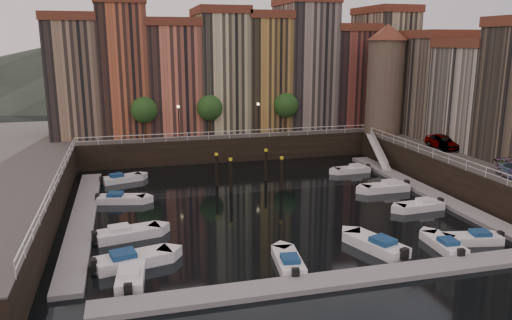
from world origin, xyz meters
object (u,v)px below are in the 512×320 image
object	(u,v)px
boat_left_1	(127,233)
car_b	(443,144)
corner_tower	(385,78)
gangway	(378,150)
mooring_pilings	(249,171)
car_a	(443,142)
boat_left_0	(132,260)
boat_left_3	(120,199)

from	to	relation	value
boat_left_1	car_b	xyz separation A→B (m)	(34.16, 9.80, 3.30)
corner_tower	gangway	bearing A→B (deg)	-122.80
mooring_pilings	car_b	bearing A→B (deg)	-3.33
corner_tower	gangway	distance (m)	9.86
mooring_pilings	car_b	xyz separation A→B (m)	(21.79, -1.27, 2.04)
mooring_pilings	car_b	world-z (taller)	car_b
corner_tower	gangway	size ratio (longest dim) A/B	1.66
car_a	mooring_pilings	bearing A→B (deg)	175.02
gangway	boat_left_1	distance (m)	33.93
mooring_pilings	car_a	xyz separation A→B (m)	(21.85, -1.08, 2.14)
corner_tower	car_b	bearing A→B (deg)	-82.22
gangway	car_b	bearing A→B (deg)	-55.60
mooring_pilings	corner_tower	bearing A→B (deg)	25.40
gangway	car_a	distance (m)	7.88
corner_tower	car_b	xyz separation A→B (m)	(1.49, -10.91, -6.51)
gangway	mooring_pilings	distance (m)	18.15
mooring_pilings	boat_left_0	xyz separation A→B (m)	(-12.09, -16.09, -1.24)
corner_tower	boat_left_0	world-z (taller)	corner_tower
gangway	boat_left_0	bearing A→B (deg)	-144.25
boat_left_0	boat_left_1	bearing A→B (deg)	79.88
boat_left_1	boat_left_3	size ratio (longest dim) A/B	1.12
gangway	car_b	xyz separation A→B (m)	(4.39, -6.41, 1.77)
gangway	boat_left_3	xyz separation A→B (m)	(-30.23, -7.06, -1.57)
boat_left_1	mooring_pilings	bearing A→B (deg)	29.73
boat_left_0	car_a	world-z (taller)	car_a
boat_left_3	boat_left_0	bearing A→B (deg)	-74.14
boat_left_3	car_b	size ratio (longest dim) A/B	1.11
car_a	boat_left_1	bearing A→B (deg)	-165.87
mooring_pilings	boat_left_1	bearing A→B (deg)	-138.16
gangway	boat_left_1	size ratio (longest dim) A/B	1.61
car_a	boat_left_3	bearing A→B (deg)	179.23
gangway	car_a	bearing A→B (deg)	-54.43
mooring_pilings	boat_left_3	bearing A→B (deg)	-171.50
corner_tower	mooring_pilings	bearing A→B (deg)	-154.60
boat_left_3	gangway	bearing A→B (deg)	26.03
car_a	car_b	distance (m)	0.23
boat_left_1	gangway	bearing A→B (deg)	16.46
mooring_pilings	boat_left_0	bearing A→B (deg)	-126.91
mooring_pilings	boat_left_1	distance (m)	16.64
boat_left_0	boat_left_3	size ratio (longest dim) A/B	1.17
gangway	mooring_pilings	xyz separation A→B (m)	(-17.40, -5.14, -0.27)
corner_tower	boat_left_0	distance (m)	42.51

